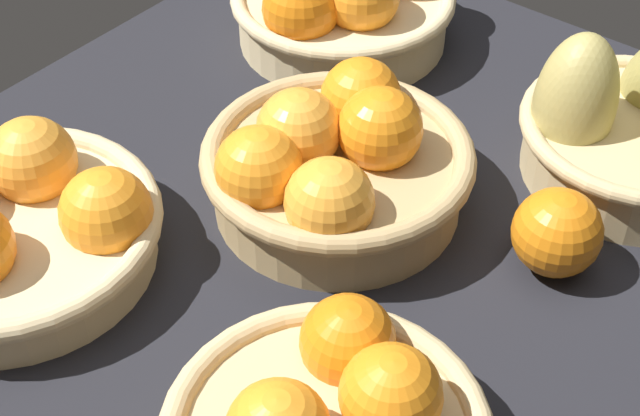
# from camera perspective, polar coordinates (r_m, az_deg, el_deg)

# --- Properties ---
(market_tray) EXTENTS (0.84, 0.72, 0.03)m
(market_tray) POSITION_cam_1_polar(r_m,az_deg,el_deg) (0.88, -0.50, -0.40)
(market_tray) COLOR black
(market_tray) RESTS_ON ground
(basket_near_right) EXTENTS (0.25, 0.25, 0.10)m
(basket_near_right) POSITION_cam_1_polar(r_m,az_deg,el_deg) (0.84, -17.81, -1.00)
(basket_near_right) COLOR #D3BC8C
(basket_near_right) RESTS_ON market_tray
(basket_far_left_pears) EXTENTS (0.23, 0.22, 0.16)m
(basket_far_left_pears) POSITION_cam_1_polar(r_m,az_deg,el_deg) (0.92, 18.42, 4.60)
(basket_far_left_pears) COLOR tan
(basket_far_left_pears) RESTS_ON market_tray
(basket_near_left) EXTENTS (0.24, 0.24, 0.12)m
(basket_near_left) POSITION_cam_1_polar(r_m,az_deg,el_deg) (1.06, 1.51, 12.11)
(basket_near_left) COLOR #D3BC8C
(basket_near_left) RESTS_ON market_tray
(basket_center) EXTENTS (0.24, 0.24, 0.12)m
(basket_center) POSITION_cam_1_polar(r_m,az_deg,el_deg) (0.84, 0.83, 2.71)
(basket_center) COLOR tan
(basket_center) RESTS_ON market_tray
(loose_orange_front_gap) EXTENTS (0.08, 0.08, 0.08)m
(loose_orange_front_gap) POSITION_cam_1_polar(r_m,az_deg,el_deg) (0.82, 13.88, -1.42)
(loose_orange_front_gap) COLOR orange
(loose_orange_front_gap) RESTS_ON market_tray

